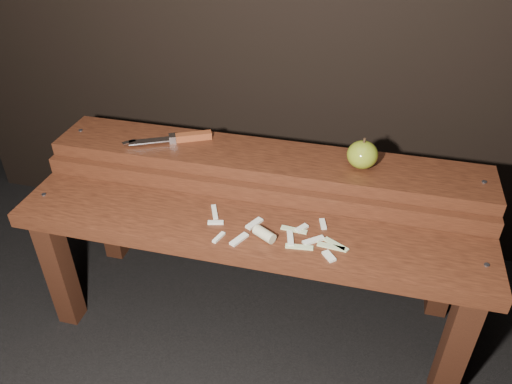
% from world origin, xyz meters
% --- Properties ---
extents(ground, '(60.00, 60.00, 0.00)m').
position_xyz_m(ground, '(0.00, 0.00, 0.00)').
color(ground, black).
extents(bench_front_tier, '(1.20, 0.20, 0.42)m').
position_xyz_m(bench_front_tier, '(0.00, -0.06, 0.35)').
color(bench_front_tier, '#34180D').
rests_on(bench_front_tier, ground).
extents(bench_rear_tier, '(1.20, 0.21, 0.50)m').
position_xyz_m(bench_rear_tier, '(0.00, 0.17, 0.41)').
color(bench_rear_tier, '#34180D').
rests_on(bench_rear_tier, ground).
extents(apple, '(0.08, 0.08, 0.08)m').
position_xyz_m(apple, '(0.26, 0.17, 0.54)').
color(apple, olive).
rests_on(apple, bench_rear_tier).
extents(knife, '(0.23, 0.13, 0.02)m').
position_xyz_m(knife, '(-0.25, 0.19, 0.51)').
color(knife, brown).
rests_on(knife, bench_rear_tier).
extents(apple_scraps, '(0.36, 0.15, 0.03)m').
position_xyz_m(apple_scraps, '(0.08, -0.07, 0.43)').
color(apple_scraps, beige).
rests_on(apple_scraps, bench_front_tier).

